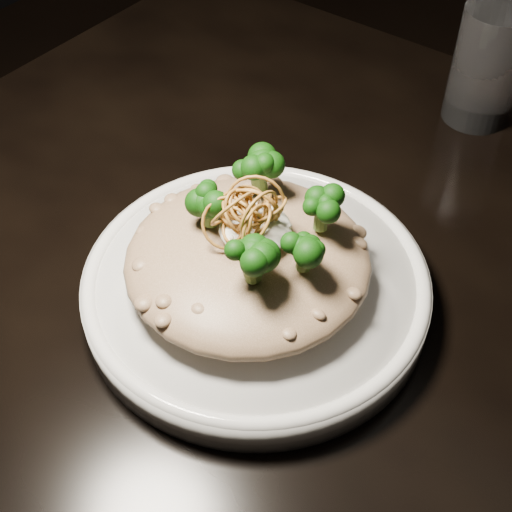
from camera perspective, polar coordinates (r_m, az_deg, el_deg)
The scene contains 7 objects.
table at distance 0.70m, azimuth 9.59°, elevation -7.95°, with size 1.10×0.80×0.75m.
plate at distance 0.61m, azimuth 0.00°, elevation -2.57°, with size 0.29×0.29×0.03m, color silver.
risotto at distance 0.58m, azimuth -0.68°, elevation -0.26°, with size 0.20×0.20×0.04m, color brown.
broccoli at distance 0.55m, azimuth 0.27°, elevation 3.44°, with size 0.14×0.14×0.05m, color black, non-canonical shape.
cheese at distance 0.56m, azimuth -0.04°, elevation 2.20°, with size 0.06×0.06×0.02m, color white.
shallots at distance 0.54m, azimuth -0.46°, elevation 4.01°, with size 0.06×0.06×0.04m, color brown, non-canonical shape.
drinking_glass at distance 0.82m, azimuth 17.98°, elevation 14.26°, with size 0.07×0.07×0.13m, color white.
Camera 1 is at (0.15, -0.39, 1.23)m, focal length 50.00 mm.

